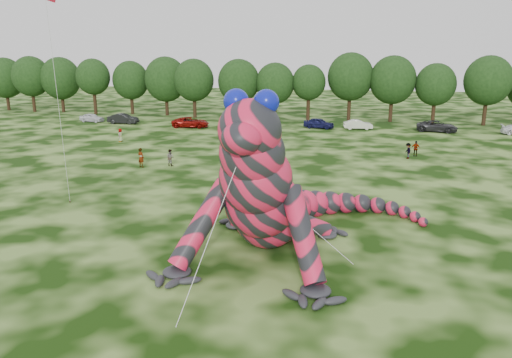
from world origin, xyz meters
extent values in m
plane|color=#16330A|center=(0.00, 0.00, 0.00)|extent=(240.00, 240.00, 0.00)
cylinder|color=silver|center=(-10.35, 8.05, 7.12)|extent=(0.02, 0.02, 14.72)
cylinder|color=#382314|center=(-11.26, 9.67, 0.12)|extent=(0.08, 0.08, 0.24)
imported|color=silver|center=(-31.47, 48.32, 0.66)|extent=(4.09, 2.15, 1.33)
imported|color=black|center=(-25.83, 47.55, 0.76)|extent=(4.62, 1.68, 1.51)
imported|color=maroon|center=(-14.66, 46.22, 0.74)|extent=(5.56, 3.07, 1.47)
imported|color=#ACB1B6|center=(-4.54, 46.95, 0.63)|extent=(4.40, 1.94, 1.26)
imported|color=#151648|center=(3.52, 49.22, 0.73)|extent=(4.57, 2.57, 1.47)
imported|color=silver|center=(8.98, 49.48, 0.66)|extent=(4.18, 2.01, 1.32)
imported|color=#28282B|center=(19.58, 49.45, 0.75)|extent=(5.76, 3.45, 1.50)
imported|color=gray|center=(15.15, 32.10, 0.81)|extent=(0.99, 0.51, 1.62)
imported|color=gray|center=(1.64, 16.54, 0.82)|extent=(1.59, 0.82, 1.64)
imported|color=gray|center=(-10.94, 21.35, 0.93)|extent=(0.79, 0.66, 1.87)
imported|color=gray|center=(14.26, 30.61, 0.82)|extent=(0.87, 1.18, 1.64)
imported|color=gray|center=(-8.45, 22.50, 0.81)|extent=(0.97, 0.88, 1.62)
imported|color=gray|center=(-19.18, 33.49, 0.80)|extent=(0.59, 0.83, 1.60)
camera|label=1|loc=(9.41, -21.77, 10.93)|focal=35.00mm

